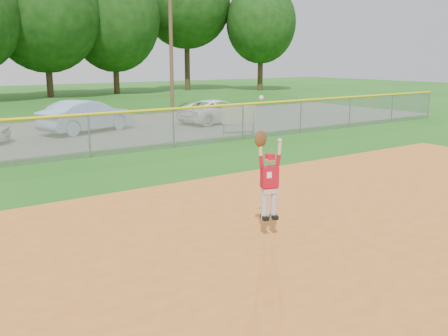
% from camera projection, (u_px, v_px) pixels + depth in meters
% --- Properties ---
extents(ground, '(120.00, 120.00, 0.00)m').
position_uv_depth(ground, '(281.00, 242.00, 9.41)').
color(ground, '#1C5714').
rests_on(ground, ground).
extents(clay_infield, '(24.00, 16.00, 0.04)m').
position_uv_depth(clay_infield, '(423.00, 304.00, 7.01)').
color(clay_infield, '#BA6421').
rests_on(clay_infield, ground).
extents(parking_strip, '(44.00, 10.00, 0.03)m').
position_uv_depth(parking_strip, '(42.00, 135.00, 22.20)').
color(parking_strip, slate).
rests_on(parking_strip, ground).
extents(car_blue, '(4.75, 2.90, 1.48)m').
position_uv_depth(car_blue, '(87.00, 116.00, 23.00)').
color(car_blue, '#81A2C1').
rests_on(car_blue, parking_strip).
extents(car_white_b, '(4.66, 2.70, 1.22)m').
position_uv_depth(car_white_b, '(217.00, 111.00, 26.34)').
color(car_white_b, white).
rests_on(car_white_b, parking_strip).
extents(sponsor_sign, '(1.44, 0.63, 1.37)m').
position_uv_depth(sponsor_sign, '(239.00, 115.00, 22.27)').
color(sponsor_sign, gray).
rests_on(sponsor_sign, ground).
extents(outfield_fence, '(40.06, 0.10, 1.55)m').
position_uv_depth(outfield_fence, '(89.00, 132.00, 17.21)').
color(outfield_fence, gray).
rests_on(outfield_fence, ground).
extents(power_lines, '(19.40, 0.24, 9.00)m').
position_uv_depth(power_lines, '(23.00, 33.00, 26.54)').
color(power_lines, '#4C3823').
rests_on(power_lines, ground).
extents(ballplayer, '(0.57, 0.34, 2.36)m').
position_uv_depth(ballplayer, '(268.00, 175.00, 9.40)').
color(ballplayer, silver).
rests_on(ballplayer, ground).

